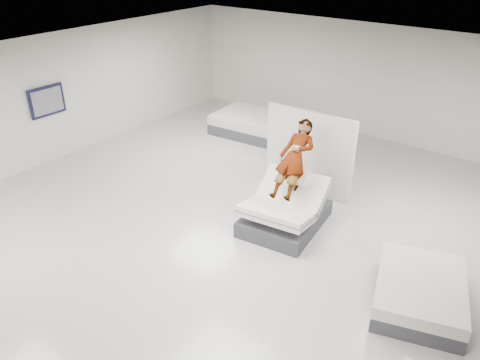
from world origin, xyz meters
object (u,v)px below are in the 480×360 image
at_px(divider_panel, 309,153).
at_px(wall_poster, 47,101).
at_px(flat_bed_right_far, 419,292).
at_px(person, 294,168).
at_px(hero_bed, 285,211).
at_px(flat_bed_left_far, 252,124).
at_px(remote, 296,188).

bearing_deg(divider_panel, wall_poster, -160.02).
xyz_separation_m(divider_panel, flat_bed_right_far, (3.35, -2.21, -0.72)).
distance_m(person, divider_panel, 1.30).
bearing_deg(hero_bed, wall_poster, -171.87).
bearing_deg(wall_poster, flat_bed_right_far, 1.61).
relative_size(flat_bed_right_far, wall_poster, 2.20).
xyz_separation_m(person, divider_panel, (-0.35, 1.24, -0.20)).
bearing_deg(wall_poster, divider_panel, 22.00).
relative_size(hero_bed, flat_bed_right_far, 0.95).
relative_size(flat_bed_right_far, flat_bed_left_far, 0.93).
bearing_deg(flat_bed_left_far, divider_panel, -34.29).
xyz_separation_m(flat_bed_right_far, wall_poster, (-9.48, -0.27, 1.36)).
distance_m(remote, divider_panel, 1.67).
height_order(remote, divider_panel, divider_panel).
distance_m(hero_bed, flat_bed_right_far, 3.03).
distance_m(person, flat_bed_right_far, 3.29).
xyz_separation_m(remote, flat_bed_right_far, (2.74, -0.65, -0.71)).
height_order(hero_bed, flat_bed_left_far, hero_bed).
bearing_deg(person, divider_panel, 98.57).
bearing_deg(flat_bed_right_far, flat_bed_left_far, 146.15).
xyz_separation_m(remote, wall_poster, (-6.74, -0.92, 0.65)).
distance_m(divider_panel, flat_bed_left_far, 3.79).
bearing_deg(flat_bed_left_far, flat_bed_right_far, -33.85).
distance_m(flat_bed_left_far, wall_poster, 5.65).
bearing_deg(hero_bed, remote, -2.86).
distance_m(person, flat_bed_left_far, 4.86).
relative_size(person, wall_poster, 1.85).
height_order(person, remote, person).
xyz_separation_m(person, flat_bed_left_far, (-3.43, 3.34, -0.88)).
bearing_deg(flat_bed_right_far, divider_panel, 146.56).
relative_size(person, flat_bed_left_far, 0.78).
xyz_separation_m(hero_bed, flat_bed_left_far, (-3.47, 3.65, -0.05)).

